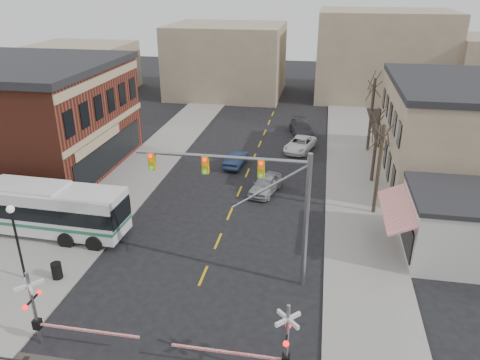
% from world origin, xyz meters
% --- Properties ---
extents(ground, '(160.00, 160.00, 0.00)m').
position_xyz_m(ground, '(0.00, 0.00, 0.00)').
color(ground, black).
rests_on(ground, ground).
extents(sidewalk_west, '(5.00, 60.00, 0.12)m').
position_xyz_m(sidewalk_west, '(-9.50, 20.00, 0.06)').
color(sidewalk_west, gray).
rests_on(sidewalk_west, ground).
extents(sidewalk_east, '(5.00, 60.00, 0.12)m').
position_xyz_m(sidewalk_east, '(9.50, 20.00, 0.06)').
color(sidewalk_east, gray).
rests_on(sidewalk_east, ground).
extents(awning_shop, '(9.74, 6.20, 4.30)m').
position_xyz_m(awning_shop, '(15.97, 7.00, 2.16)').
color(awning_shop, beige).
rests_on(awning_shop, ground).
extents(tree_east_a, '(0.28, 0.28, 6.75)m').
position_xyz_m(tree_east_a, '(10.50, 12.00, 3.50)').
color(tree_east_a, '#382B21').
rests_on(tree_east_a, sidewalk_east).
extents(tree_east_b, '(0.28, 0.28, 6.30)m').
position_xyz_m(tree_east_b, '(10.80, 18.00, 3.27)').
color(tree_east_b, '#382B21').
rests_on(tree_east_b, sidewalk_east).
extents(tree_east_c, '(0.28, 0.28, 7.20)m').
position_xyz_m(tree_east_c, '(11.00, 26.00, 3.72)').
color(tree_east_c, '#382B21').
rests_on(tree_east_c, sidewalk_east).
extents(transit_bus, '(13.35, 3.34, 3.42)m').
position_xyz_m(transit_bus, '(-12.73, 4.99, 1.92)').
color(transit_bus, silver).
rests_on(transit_bus, ground).
extents(traffic_signal_mast, '(9.46, 0.30, 8.00)m').
position_xyz_m(traffic_signal_mast, '(3.16, 2.22, 5.71)').
color(traffic_signal_mast, gray).
rests_on(traffic_signal_mast, ground).
extents(rr_crossing_west, '(5.60, 1.36, 4.00)m').
position_xyz_m(rr_crossing_west, '(-5.93, -4.66, 1.97)').
color(rr_crossing_west, gray).
rests_on(rr_crossing_west, ground).
extents(rr_crossing_east, '(5.60, 1.36, 4.00)m').
position_xyz_m(rr_crossing_east, '(5.02, -4.85, 1.97)').
color(rr_crossing_east, gray).
rests_on(rr_crossing_east, ground).
extents(street_lamp, '(0.44, 0.44, 4.70)m').
position_xyz_m(street_lamp, '(-10.10, -0.17, 3.44)').
color(street_lamp, black).
rests_on(street_lamp, sidewalk_west).
extents(trash_bin, '(0.60, 0.60, 0.99)m').
position_xyz_m(trash_bin, '(-8.22, 0.16, 0.61)').
color(trash_bin, black).
rests_on(trash_bin, sidewalk_west).
extents(car_a, '(2.67, 4.56, 1.46)m').
position_xyz_m(car_a, '(2.11, 14.18, 0.73)').
color(car_a, '#9D9DA1').
rests_on(car_a, ground).
extents(car_b, '(1.74, 4.15, 1.34)m').
position_xyz_m(car_b, '(-1.33, 19.50, 0.67)').
color(car_b, '#1A2641').
rests_on(car_b, ground).
extents(car_c, '(3.43, 5.30, 1.36)m').
position_xyz_m(car_c, '(4.27, 24.70, 0.68)').
color(car_c, white).
rests_on(car_c, ground).
extents(car_d, '(3.31, 5.52, 1.50)m').
position_xyz_m(car_d, '(4.10, 29.90, 0.75)').
color(car_d, '#39393E').
rests_on(car_d, ground).
extents(pedestrian_near, '(0.46, 0.66, 1.73)m').
position_xyz_m(pedestrian_near, '(-7.90, 3.81, 0.98)').
color(pedestrian_near, '#524842').
rests_on(pedestrian_near, sidewalk_west).
extents(pedestrian_far, '(0.83, 0.91, 1.52)m').
position_xyz_m(pedestrian_far, '(-11.37, 7.79, 0.88)').
color(pedestrian_far, '#35405E').
rests_on(pedestrian_far, sidewalk_west).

